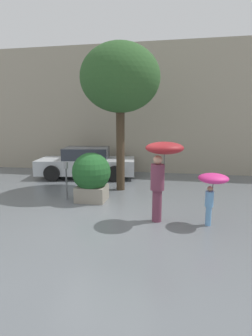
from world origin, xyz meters
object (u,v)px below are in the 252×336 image
person_adult (162,161)px  parking_meter (66,173)px  person_child (213,183)px  parked_car_near (87,163)px  planter_box (91,175)px  street_tree (120,79)px

person_adult → parking_meter: (-3.05, 1.33, -0.65)m
parking_meter → person_child: bearing=-17.3°
parked_car_near → person_child: bearing=-143.8°
planter_box → person_child: bearing=-21.6°
planter_box → parked_car_near: planter_box is taller
planter_box → person_child: planter_box is taller
street_tree → person_child: bearing=-45.3°
person_child → parking_meter: size_ratio=1.05×
person_child → parked_car_near: bearing=97.8°
person_adult → person_child: person_adult is taller
planter_box → person_child: 3.68m
planter_box → parking_meter: (-0.82, -0.03, 0.06)m
person_child → person_adult: bearing=142.9°
person_child → parked_car_near: size_ratio=0.28×
person_child → street_tree: street_tree is taller
planter_box → parking_meter: bearing=-178.1°
parked_car_near → street_tree: street_tree is taller
planter_box → parked_car_near: 3.61m
planter_box → person_adult: size_ratio=0.76×
planter_box → street_tree: 3.46m
person_adult → parked_car_near: person_adult is taller
person_adult → person_child: bearing=3.5°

